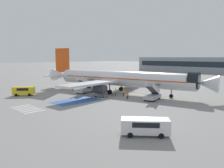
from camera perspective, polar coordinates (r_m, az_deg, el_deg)
name	(u,v)px	position (r m, az deg, el deg)	size (l,w,h in m)	color
ground_plane	(119,92)	(56.26, 1.77, -2.08)	(600.00, 600.00, 0.00)	gray
apron_leadline_yellow	(122,93)	(54.42, 2.50, -2.39)	(0.20, 79.49, 0.01)	gold
apron_stand_patch_blue	(76,101)	(45.32, -9.39, -4.41)	(5.21, 9.68, 0.01)	#2856A8
apron_walkway_bar_0	(20,106)	(43.72, -22.89, -5.30)	(0.44, 3.60, 0.01)	silver
apron_walkway_bar_1	(23,107)	(42.63, -22.27, -5.58)	(0.44, 3.60, 0.01)	silver
apron_walkway_bar_2	(26,108)	(41.55, -21.62, -5.87)	(0.44, 3.60, 0.01)	silver
apron_walkway_bar_3	(29,109)	(40.48, -20.93, -6.17)	(0.44, 3.60, 0.01)	silver
apron_walkway_bar_4	(32,110)	(39.41, -20.21, -6.49)	(0.44, 3.60, 0.01)	silver
apron_walkway_bar_5	(35,112)	(38.35, -19.44, -6.83)	(0.44, 3.60, 0.01)	silver
airliner	(119,79)	(54.27, 1.88, 1.44)	(44.52, 32.44, 11.45)	silver
boarding_stairs_forward	(153,95)	(46.32, 10.55, -2.95)	(3.27, 5.54, 3.96)	#ADB2BA
boarding_stairs_aft	(85,89)	(55.00, -7.02, -1.27)	(3.27, 5.54, 4.18)	#ADB2BA
fuel_tanker	(149,77)	(77.82, 9.58, 1.75)	(9.88, 3.08, 3.62)	#38383D
service_van_0	(24,90)	(54.74, -22.06, -1.55)	(4.44, 4.83, 2.05)	yellow
service_van_1	(145,125)	(25.65, 8.65, -10.64)	(5.43, 5.04, 1.97)	silver
baggage_cart	(101,96)	(49.34, -2.88, -3.08)	(2.93, 2.20, 0.87)	gray
ground_crew_0	(115,92)	(50.44, 0.90, -2.00)	(0.46, 0.47, 1.73)	#191E38
ground_crew_1	(123,91)	(50.14, 3.00, -1.97)	(0.41, 0.49, 1.85)	#191E38
ground_crew_2	(72,87)	(59.72, -10.29, -0.74)	(0.41, 0.49, 1.65)	#191E38
ground_crew_3	(127,95)	(46.54, 4.06, -2.87)	(0.41, 0.49, 1.62)	#2D2D33
traffic_cone_0	(70,91)	(56.03, -10.97, -1.90)	(0.59, 0.59, 0.66)	orange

